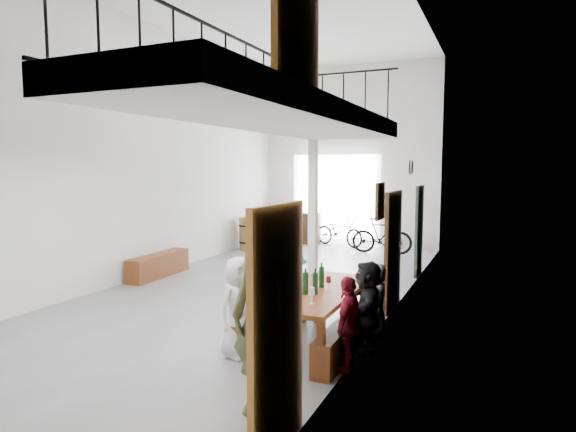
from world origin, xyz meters
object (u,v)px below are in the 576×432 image
at_px(serving_counter, 292,228).
at_px(bicycle_near, 339,231).
at_px(oak_barrel, 250,233).
at_px(tasting_table, 319,296).
at_px(bench_inner, 273,323).
at_px(side_bench, 159,265).
at_px(host_standing, 267,317).

relative_size(serving_counter, bicycle_near, 1.05).
bearing_deg(oak_barrel, tasting_table, -54.88).
bearing_deg(bicycle_near, bench_inner, -148.47).
bearing_deg(oak_barrel, bicycle_near, 38.59).
relative_size(tasting_table, side_bench, 1.24).
height_order(tasting_table, oak_barrel, oak_barrel).
height_order(bench_inner, host_standing, host_standing).
distance_m(bench_inner, bicycle_near, 8.21).
distance_m(tasting_table, bicycle_near, 8.47).
relative_size(oak_barrel, serving_counter, 0.53).
relative_size(oak_barrel, bicycle_near, 0.56).
bearing_deg(host_standing, side_bench, 131.40).
distance_m(tasting_table, side_bench, 5.36).
bearing_deg(bicycle_near, oak_barrel, 148.70).
bearing_deg(side_bench, tasting_table, -28.30).
xyz_separation_m(tasting_table, oak_barrel, (-4.51, 6.41, -0.22)).
bearing_deg(host_standing, oak_barrel, 112.86).
distance_m(serving_counter, host_standing, 10.85).
bearing_deg(oak_barrel, host_standing, -60.54).
bearing_deg(side_bench, bicycle_near, 67.21).
relative_size(tasting_table, host_standing, 1.13).
xyz_separation_m(side_bench, bicycle_near, (2.35, 5.60, 0.21)).
relative_size(side_bench, serving_counter, 0.98).
height_order(side_bench, bicycle_near, bicycle_near).
bearing_deg(host_standing, bench_inner, 107.80).
bearing_deg(bicycle_near, host_standing, -145.82).
bearing_deg(oak_barrel, serving_counter, 72.72).
distance_m(host_standing, bicycle_near, 10.29).
height_order(side_bench, host_standing, host_standing).
height_order(side_bench, oak_barrel, oak_barrel).
distance_m(bench_inner, side_bench, 4.67).
xyz_separation_m(oak_barrel, host_standing, (4.66, -8.24, 0.49)).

